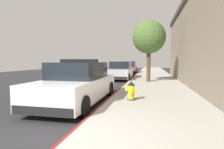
# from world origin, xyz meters

# --- Properties ---
(ground_plane) EXTENTS (30.81, 60.00, 0.20)m
(ground_plane) POSITION_xyz_m (-4.20, 10.00, -0.10)
(ground_plane) COLOR #2B2B2D
(sidewalk_pavement) EXTENTS (3.60, 60.00, 0.15)m
(sidewalk_pavement) POSITION_xyz_m (1.80, 10.00, 0.07)
(sidewalk_pavement) COLOR #ADA89E
(sidewalk_pavement) RESTS_ON ground
(curb_painted_edge) EXTENTS (0.08, 60.00, 0.15)m
(curb_painted_edge) POSITION_xyz_m (-0.04, 10.00, 0.07)
(curb_painted_edge) COLOR maroon
(curb_painted_edge) RESTS_ON ground
(police_cruiser) EXTENTS (1.94, 4.84, 1.68)m
(police_cruiser) POSITION_xyz_m (-1.16, 3.37, 0.74)
(police_cruiser) COLOR white
(police_cruiser) RESTS_ON ground
(parked_car_silver_ahead) EXTENTS (1.94, 4.84, 1.56)m
(parked_car_silver_ahead) POSITION_xyz_m (-1.00, 12.55, 0.74)
(parked_car_silver_ahead) COLOR #B2B5BA
(parked_car_silver_ahead) RESTS_ON ground
(parked_car_dark_far) EXTENTS (1.94, 4.84, 1.56)m
(parked_car_dark_far) POSITION_xyz_m (-1.24, 19.88, 0.74)
(parked_car_dark_far) COLOR maroon
(parked_car_dark_far) RESTS_ON ground
(fire_hydrant) EXTENTS (0.44, 0.40, 0.76)m
(fire_hydrant) POSITION_xyz_m (0.85, 3.57, 0.50)
(fire_hydrant) COLOR #4C4C51
(fire_hydrant) RESTS_ON sidewalk_pavement
(street_tree) EXTENTS (2.34, 2.34, 4.31)m
(street_tree) POSITION_xyz_m (1.39, 10.02, 3.26)
(street_tree) COLOR brown
(street_tree) RESTS_ON sidewalk_pavement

